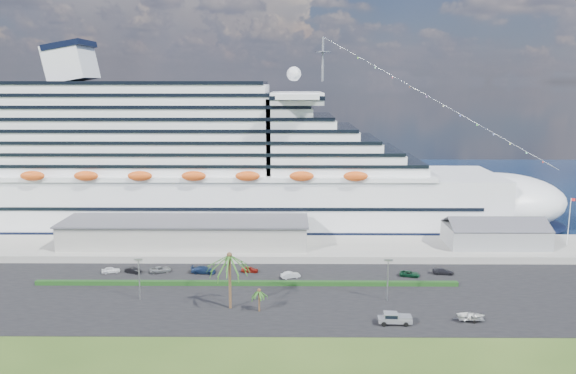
{
  "coord_description": "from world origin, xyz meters",
  "views": [
    {
      "loc": [
        1.52,
        -95.0,
        41.76
      ],
      "look_at": [
        0.61,
        30.0,
        18.34
      ],
      "focal_mm": 35.0,
      "sensor_mm": 36.0,
      "label": 1
    }
  ],
  "objects_px": {
    "boat_trailer": "(471,316)",
    "cruise_ship": "(212,171)",
    "parked_car_3": "(203,270)",
    "pickup_truck": "(394,318)"
  },
  "relations": [
    {
      "from": "cruise_ship",
      "to": "pickup_truck",
      "type": "bearing_deg",
      "value": -58.55
    },
    {
      "from": "parked_car_3",
      "to": "boat_trailer",
      "type": "distance_m",
      "value": 57.03
    },
    {
      "from": "parked_car_3",
      "to": "pickup_truck",
      "type": "xyz_separation_m",
      "value": [
        37.46,
        -26.28,
        0.35
      ]
    },
    {
      "from": "boat_trailer",
      "to": "cruise_ship",
      "type": "bearing_deg",
      "value": 129.76
    },
    {
      "from": "cruise_ship",
      "to": "boat_trailer",
      "type": "relative_size",
      "value": 34.49
    },
    {
      "from": "cruise_ship",
      "to": "boat_trailer",
      "type": "distance_m",
      "value": 86.92
    },
    {
      "from": "cruise_ship",
      "to": "pickup_truck",
      "type": "height_order",
      "value": "cruise_ship"
    },
    {
      "from": "cruise_ship",
      "to": "pickup_truck",
      "type": "distance_m",
      "value": 79.97
    },
    {
      "from": "pickup_truck",
      "to": "boat_trailer",
      "type": "bearing_deg",
      "value": 4.95
    },
    {
      "from": "cruise_ship",
      "to": "boat_trailer",
      "type": "xyz_separation_m",
      "value": [
        54.69,
        -65.75,
        -15.52
      ]
    }
  ]
}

